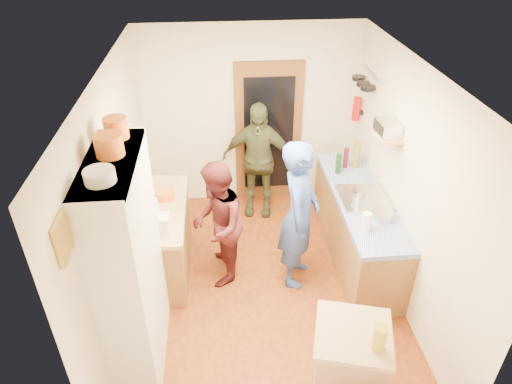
{
  "coord_description": "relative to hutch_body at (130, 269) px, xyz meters",
  "views": [
    {
      "loc": [
        -0.46,
        -3.94,
        3.86
      ],
      "look_at": [
        -0.09,
        0.15,
        1.24
      ],
      "focal_mm": 32.0,
      "sensor_mm": 36.0,
      "label": 1
    }
  ],
  "objects": [
    {
      "name": "floor",
      "position": [
        1.3,
        0.8,
        -1.11
      ],
      "size": [
        3.0,
        4.0,
        0.02
      ],
      "primitive_type": "cube",
      "color": "#863A11",
      "rests_on": "ground"
    },
    {
      "name": "ceiling",
      "position": [
        1.3,
        0.8,
        1.51
      ],
      "size": [
        3.0,
        4.0,
        0.02
      ],
      "primitive_type": "cube",
      "color": "silver",
      "rests_on": "ground"
    },
    {
      "name": "wall_back",
      "position": [
        1.3,
        2.81,
        0.2
      ],
      "size": [
        3.0,
        0.02,
        2.6
      ],
      "primitive_type": "cube",
      "color": "silver",
      "rests_on": "ground"
    },
    {
      "name": "wall_front",
      "position": [
        1.3,
        -1.21,
        0.2
      ],
      "size": [
        3.0,
        0.02,
        2.6
      ],
      "primitive_type": "cube",
      "color": "silver",
      "rests_on": "ground"
    },
    {
      "name": "wall_left",
      "position": [
        -0.21,
        0.8,
        0.2
      ],
      "size": [
        0.02,
        4.0,
        2.6
      ],
      "primitive_type": "cube",
      "color": "silver",
      "rests_on": "ground"
    },
    {
      "name": "wall_right",
      "position": [
        2.81,
        0.8,
        0.2
      ],
      "size": [
        0.02,
        4.0,
        2.6
      ],
      "primitive_type": "cube",
      "color": "silver",
      "rests_on": "ground"
    },
    {
      "name": "door_frame",
      "position": [
        1.55,
        2.77,
        -0.05
      ],
      "size": [
        0.95,
        0.06,
        2.1
      ],
      "primitive_type": "cube",
      "color": "brown",
      "rests_on": "ground"
    },
    {
      "name": "door_glass",
      "position": [
        1.55,
        2.74,
        -0.05
      ],
      "size": [
        0.7,
        0.02,
        1.7
      ],
      "primitive_type": "cube",
      "color": "black",
      "rests_on": "door_frame"
    },
    {
      "name": "hutch_body",
      "position": [
        0.0,
        0.0,
        0.0
      ],
      "size": [
        0.4,
        1.2,
        2.2
      ],
      "primitive_type": "cube",
      "color": "silver",
      "rests_on": "ground"
    },
    {
      "name": "hutch_top_shelf",
      "position": [
        0.0,
        0.0,
        1.08
      ],
      "size": [
        0.4,
        1.14,
        0.04
      ],
      "primitive_type": "cube",
      "color": "silver",
      "rests_on": "hutch_body"
    },
    {
      "name": "plate_stack",
      "position": [
        0.0,
        -0.31,
        1.15
      ],
      "size": [
        0.22,
        0.22,
        0.09
      ],
      "primitive_type": "cylinder",
      "color": "white",
      "rests_on": "hutch_top_shelf"
    },
    {
      "name": "orange_pot_a",
      "position": [
        0.0,
        0.08,
        1.19
      ],
      "size": [
        0.22,
        0.22,
        0.17
      ],
      "primitive_type": "cylinder",
      "color": "orange",
      "rests_on": "hutch_top_shelf"
    },
    {
      "name": "orange_pot_b",
      "position": [
        0.0,
        0.4,
        1.19
      ],
      "size": [
        0.2,
        0.2,
        0.18
      ],
      "primitive_type": "cylinder",
      "color": "orange",
      "rests_on": "hutch_top_shelf"
    },
    {
      "name": "left_counter_base",
      "position": [
        0.1,
        1.25,
        -0.68
      ],
      "size": [
        0.6,
        1.4,
        0.85
      ],
      "primitive_type": "cube",
      "color": "olive",
      "rests_on": "ground"
    },
    {
      "name": "left_counter_top",
      "position": [
        0.1,
        1.25,
        -0.23
      ],
      "size": [
        0.64,
        1.44,
        0.05
      ],
      "primitive_type": "cube",
      "color": "tan",
      "rests_on": "left_counter_base"
    },
    {
      "name": "toaster",
      "position": [
        0.15,
        0.8,
        -0.1
      ],
      "size": [
        0.28,
        0.2,
        0.2
      ],
      "primitive_type": "cube",
      "rotation": [
        0.0,
        0.0,
        -0.09
      ],
      "color": "white",
      "rests_on": "left_counter_top"
    },
    {
      "name": "kettle",
      "position": [
        0.05,
        1.12,
        -0.1
      ],
      "size": [
        0.19,
        0.19,
        0.19
      ],
      "primitive_type": "cylinder",
      "rotation": [
        0.0,
        0.0,
        -0.13
      ],
      "color": "white",
      "rests_on": "left_counter_top"
    },
    {
      "name": "orange_bowl",
      "position": [
        0.18,
        1.44,
        -0.15
      ],
      "size": [
        0.25,
        0.25,
        0.09
      ],
      "primitive_type": "cylinder",
      "rotation": [
        0.0,
        0.0,
        -0.2
      ],
      "color": "orange",
      "rests_on": "left_counter_top"
    },
    {
      "name": "chopping_board",
      "position": [
        0.12,
        1.83,
        -0.19
      ],
      "size": [
        0.35,
        0.29,
        0.02
      ],
      "primitive_type": "cube",
      "rotation": [
        0.0,
        0.0,
        -0.25
      ],
      "color": "tan",
      "rests_on": "left_counter_top"
    },
    {
      "name": "right_counter_base",
      "position": [
        2.5,
        1.3,
        -0.68
      ],
      "size": [
        0.6,
        2.2,
        0.84
      ],
      "primitive_type": "cube",
      "color": "olive",
      "rests_on": "ground"
    },
    {
      "name": "right_counter_top",
      "position": [
        2.5,
        1.3,
        -0.23
      ],
      "size": [
        0.62,
        2.22,
        0.06
      ],
      "primitive_type": "cube",
      "color": "#1B34A2",
      "rests_on": "right_counter_base"
    },
    {
      "name": "hob",
      "position": [
        2.5,
        1.21,
        -0.18
      ],
      "size": [
        0.55,
        0.58,
        0.04
      ],
      "primitive_type": "cube",
      "color": "silver",
      "rests_on": "right_counter_top"
    },
    {
      "name": "pot_on_hob",
      "position": [
        2.45,
        1.18,
        -0.09
      ],
      "size": [
        0.2,
        0.2,
        0.13
      ],
      "primitive_type": "cylinder",
      "color": "silver",
      "rests_on": "hob"
    },
    {
      "name": "bottle_a",
      "position": [
        2.35,
        1.85,
        -0.06
      ],
      "size": [
        0.09,
        0.09,
        0.27
      ],
      "primitive_type": "cylinder",
      "rotation": [
        0.0,
        0.0,
        -0.28
      ],
      "color": "#143F14",
      "rests_on": "right_counter_top"
    },
    {
      "name": "bottle_b",
      "position": [
        2.48,
        1.99,
        -0.07
      ],
      "size": [
        0.09,
        0.09,
        0.27
      ],
      "primitive_type": "cylinder",
      "rotation": [
        0.0,
        0.0,
        0.34
      ],
      "color": "#591419",
      "rests_on": "right_counter_top"
    },
    {
      "name": "bottle_c",
      "position": [
        2.61,
        1.98,
        -0.03
      ],
      "size": [
        0.1,
        0.1,
        0.35
      ],
      "primitive_type": "cylinder",
      "rotation": [
        0.0,
        0.0,
        0.18
      ],
      "color": "olive",
      "rests_on": "right_counter_top"
    },
    {
      "name": "paper_towel",
      "position": [
        2.35,
        0.63,
        -0.09
      ],
      "size": [
        0.12,
        0.12,
        0.22
      ],
      "primitive_type": "cylinder",
      "rotation": [
        0.0,
        0.0,
        0.21
      ],
      "color": "white",
      "rests_on": "right_counter_top"
    },
    {
      "name": "mixing_bowl",
      "position": [
        2.6,
        0.8,
        -0.16
      ],
      "size": [
        0.28,
        0.28,
        0.09
      ],
      "primitive_type": "cylinder",
      "rotation": [
        0.0,
        0.0,
        -0.21
      ],
      "color": "silver",
      "rests_on": "right_counter_top"
    },
    {
      "name": "island_base",
      "position": [
        1.86,
        -0.71,
        -0.67
      ],
      "size": [
        0.68,
        0.68,
        0.86
      ],
      "primitive_type": "cube",
      "rotation": [
        0.0,
        0.0,
        -0.27
      ],
      "color": "tan",
      "rests_on": "ground"
    },
    {
      "name": "island_top",
      "position": [
        1.86,
        -0.71,
        -0.22
      ],
      "size": [
        0.76,
        0.76,
        0.05
      ],
      "primitive_type": "cube",
      "rotation": [
        0.0,
        0.0,
        -0.27
      ],
      "color": "tan",
      "rests_on": "island_base"
    },
    {
      "name": "cutting_board",
      "position": [
        1.82,
        -0.65,
        -0.21
      ],
      "size": [
        0.41,
        0.36,
        0.02
      ],
      "primitive_type": "cube",
      "rotation": [
        0.0,
        0.0,
        -0.27
      ],
      "color": "white",
      "rests_on": "island_top"
    },
    {
      "name": "oil_jar",
      "position": [
        2.0,
        -0.87,
        -0.08
      ],
      "size": [
        0.14,
        0.14,
        0.23
      ],
      "primitive_type": "cylinder",
      "rotation": [
        0.0,
        0.0,
        -0.27
      ],
      "color": "#AD9E2D",
      "rests_on": "island_top"
    },
    {
      "name": "pan_rail",
      "position": [
        2.76,
        2.33,
        0.95
      ],
      "size": [
        0.02,
        0.65,
        0.02
      ],
      "primitive_type": "cylinder",
      "rotation": [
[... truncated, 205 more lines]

